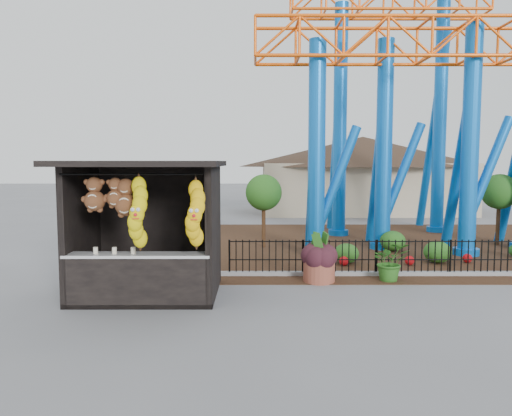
{
  "coord_description": "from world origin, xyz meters",
  "views": [
    {
      "loc": [
        -0.49,
        -10.33,
        3.11
      ],
      "look_at": [
        -0.48,
        1.5,
        2.0
      ],
      "focal_mm": 35.0,
      "sensor_mm": 36.0,
      "label": 1
    }
  ],
  "objects_px": {
    "roller_coaster": "(409,70)",
    "terracotta_planter": "(319,271)",
    "potted_plant": "(390,261)",
    "prize_booth": "(146,231)"
  },
  "relations": [
    {
      "from": "roller_coaster",
      "to": "terracotta_planter",
      "type": "relative_size",
      "value": 13.52
    },
    {
      "from": "roller_coaster",
      "to": "prize_booth",
      "type": "bearing_deg",
      "value": -137.87
    },
    {
      "from": "roller_coaster",
      "to": "terracotta_planter",
      "type": "height_order",
      "value": "roller_coaster"
    },
    {
      "from": "roller_coaster",
      "to": "potted_plant",
      "type": "relative_size",
      "value": 10.69
    },
    {
      "from": "roller_coaster",
      "to": "potted_plant",
      "type": "distance_m",
      "value": 8.55
    },
    {
      "from": "potted_plant",
      "to": "terracotta_planter",
      "type": "bearing_deg",
      "value": -178.4
    },
    {
      "from": "potted_plant",
      "to": "prize_booth",
      "type": "bearing_deg",
      "value": -167.1
    },
    {
      "from": "potted_plant",
      "to": "roller_coaster",
      "type": "bearing_deg",
      "value": 68.6
    },
    {
      "from": "roller_coaster",
      "to": "potted_plant",
      "type": "bearing_deg",
      "value": -109.96
    },
    {
      "from": "prize_booth",
      "to": "roller_coaster",
      "type": "relative_size",
      "value": 0.32
    }
  ]
}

